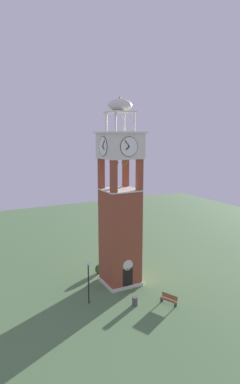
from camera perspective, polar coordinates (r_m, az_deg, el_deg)
ground at (r=34.17m, az=0.00°, el=-16.26°), size 80.00×80.00×0.00m
clock_tower at (r=31.53m, az=0.00°, el=-3.70°), size 3.98×3.98×18.99m
park_bench at (r=30.38m, az=9.00°, el=-18.94°), size 1.04×1.64×0.95m
lamp_post at (r=29.29m, az=-5.84°, el=-14.95°), size 0.36×0.36×4.05m
trash_bin at (r=29.95m, az=2.78°, el=-19.46°), size 0.52×0.52×0.80m
shrub_near_entry at (r=35.99m, az=-3.93°, el=-13.99°), size 0.83×0.83×0.99m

